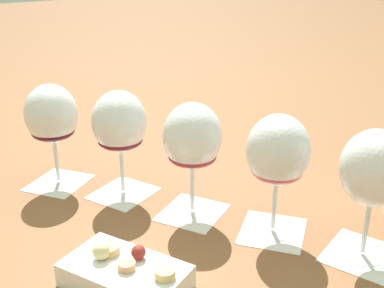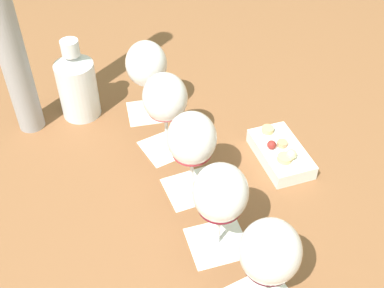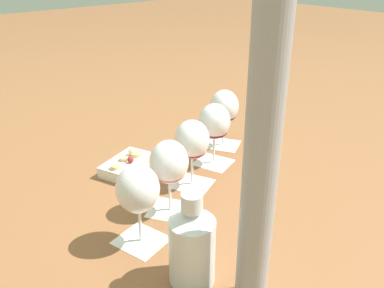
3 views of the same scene
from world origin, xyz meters
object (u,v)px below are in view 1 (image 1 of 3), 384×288
wine_glass_2 (196,140)px  snack_dish (125,274)px  wine_glass_3 (119,125)px  wine_glass_4 (52,118)px  wine_glass_0 (374,173)px  wine_glass_1 (278,155)px

wine_glass_2 → snack_dish: wine_glass_2 is taller
wine_glass_3 → wine_glass_4: 0.14m
wine_glass_0 → wine_glass_3: (0.40, 0.17, 0.00)m
wine_glass_2 → wine_glass_0: bearing=-156.5°
wine_glass_2 → wine_glass_3: 0.15m
snack_dish → wine_glass_1: bearing=-97.5°
wine_glass_1 → wine_glass_2: same height
wine_glass_0 → wine_glass_3: size_ratio=1.00×
wine_glass_0 → wine_glass_3: same height
wine_glass_4 → snack_dish: (-0.35, 0.07, -0.12)m
wine_glass_2 → wine_glass_4: 0.29m
wine_glass_4 → snack_dish: wine_glass_4 is taller
wine_glass_1 → wine_glass_4: bearing=26.2°
wine_glass_2 → wine_glass_4: (0.26, 0.13, -0.00)m
wine_glass_0 → snack_dish: size_ratio=1.05×
wine_glass_0 → snack_dish: (0.16, 0.31, -0.12)m
wine_glass_3 → wine_glass_0: bearing=-157.0°
wine_glass_3 → wine_glass_4: bearing=32.3°
wine_glass_3 → wine_glass_4: same height
wine_glass_1 → wine_glass_3: size_ratio=1.00×
wine_glass_3 → wine_glass_2: bearing=-158.0°
wine_glass_0 → wine_glass_3: 0.43m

